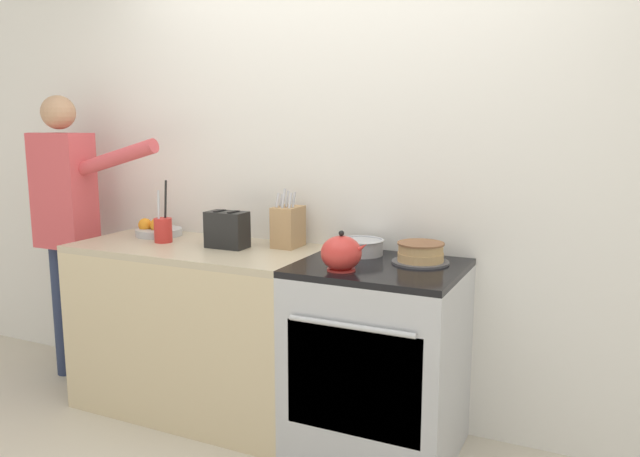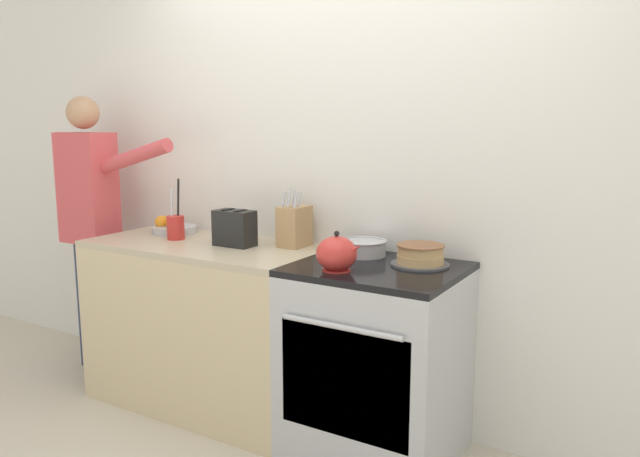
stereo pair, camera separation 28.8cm
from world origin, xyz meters
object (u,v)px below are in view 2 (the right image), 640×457
at_px(tea_kettle, 337,254).
at_px(toaster, 235,228).
at_px(person_baker, 90,209).
at_px(knife_block, 294,226).
at_px(mixing_bowl, 364,248).
at_px(stove_range, 376,361).
at_px(layer_cake, 420,256).
at_px(fruit_bowl, 173,227).
at_px(utensil_crock, 176,226).

distance_m(tea_kettle, toaster, 0.75).
bearing_deg(person_baker, knife_block, -2.64).
relative_size(mixing_bowl, toaster, 1.00).
relative_size(stove_range, layer_cake, 3.42).
bearing_deg(fruit_bowl, knife_block, 2.70).
bearing_deg(layer_cake, toaster, -175.33).
bearing_deg(tea_kettle, person_baker, 174.01).
xyz_separation_m(mixing_bowl, utensil_crock, (-1.07, -0.16, 0.03)).
xyz_separation_m(tea_kettle, fruit_bowl, (-1.27, 0.31, -0.04)).
height_order(knife_block, fruit_bowl, knife_block).
xyz_separation_m(stove_range, fruit_bowl, (-1.38, 0.14, 0.48)).
height_order(stove_range, utensil_crock, utensil_crock).
bearing_deg(mixing_bowl, utensil_crock, -171.45).
distance_m(mixing_bowl, knife_block, 0.42).
height_order(mixing_bowl, utensil_crock, utensil_crock).
relative_size(fruit_bowl, person_baker, 0.15).
xyz_separation_m(layer_cake, tea_kettle, (-0.27, -0.28, 0.03)).
bearing_deg(person_baker, tea_kettle, -15.14).
bearing_deg(toaster, tea_kettle, -15.47).
height_order(layer_cake, tea_kettle, tea_kettle).
height_order(fruit_bowl, person_baker, person_baker).
bearing_deg(toaster, knife_block, 28.85).
bearing_deg(fruit_bowl, toaster, -11.49).
bearing_deg(stove_range, toaster, 177.85).
bearing_deg(mixing_bowl, person_baker, -175.44).
bearing_deg(fruit_bowl, tea_kettle, -13.77).
bearing_deg(tea_kettle, mixing_bowl, 97.20).
xyz_separation_m(layer_cake, knife_block, (-0.72, 0.07, 0.06)).
height_order(layer_cake, person_baker, person_baker).
relative_size(fruit_bowl, toaster, 1.15).
bearing_deg(knife_block, mixing_bowl, -2.07).
height_order(fruit_bowl, toaster, toaster).
xyz_separation_m(layer_cake, fruit_bowl, (-1.54, 0.03, -0.01)).
relative_size(layer_cake, fruit_bowl, 1.01).
bearing_deg(knife_block, stove_range, -17.86).
distance_m(knife_block, utensil_crock, 0.69).
xyz_separation_m(utensil_crock, fruit_bowl, (-0.16, 0.14, -0.04)).
xyz_separation_m(mixing_bowl, knife_block, (-0.41, 0.01, 0.07)).
relative_size(stove_range, fruit_bowl, 3.46).
bearing_deg(fruit_bowl, person_baker, -168.06).
distance_m(knife_block, person_baker, 1.39).
bearing_deg(toaster, stove_range, -2.15).
xyz_separation_m(toaster, person_baker, (-1.11, -0.01, 0.02)).
bearing_deg(layer_cake, utensil_crock, -175.57).
bearing_deg(knife_block, utensil_crock, -165.11).
height_order(mixing_bowl, toaster, toaster).
xyz_separation_m(tea_kettle, person_baker, (-1.84, 0.19, 0.04)).
bearing_deg(utensil_crock, tea_kettle, -8.90).
relative_size(stove_range, knife_block, 2.93).
height_order(stove_range, tea_kettle, tea_kettle).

